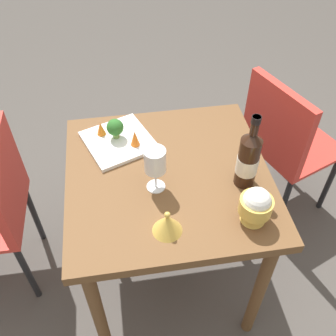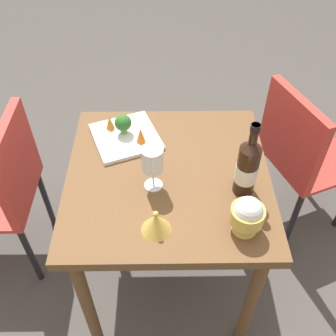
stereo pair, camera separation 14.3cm
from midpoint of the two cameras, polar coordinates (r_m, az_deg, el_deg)
ground_plane at (r=2.07m, az=-2.05°, el=-15.48°), size 8.00×8.00×0.00m
dining_table at (r=1.53m, az=-2.67°, el=-3.78°), size 0.76×0.76×0.76m
chair_near_window at (r=2.00m, az=14.61°, el=4.12°), size 0.52×0.52×0.85m
wine_bottle at (r=1.35m, az=8.77°, el=1.17°), size 0.08×0.08×0.30m
wine_glass at (r=1.31m, az=-5.02°, el=0.78°), size 0.08×0.08×0.18m
rice_bowl at (r=1.27m, az=9.67°, el=-5.62°), size 0.11×0.11×0.14m
rice_bowl_lid at (r=1.26m, az=-3.39°, el=-8.30°), size 0.10×0.10×0.09m
serving_plate at (r=1.59m, az=-9.84°, el=3.80°), size 0.32×0.32×0.02m
broccoli_floret at (r=1.57m, az=-10.39°, el=5.73°), size 0.07×0.07×0.09m
carrot_garnish_left at (r=1.53m, az=-7.56°, el=4.25°), size 0.04×0.04×0.07m
carrot_garnish_right at (r=1.60m, az=-12.38°, el=5.59°), size 0.04×0.04×0.06m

